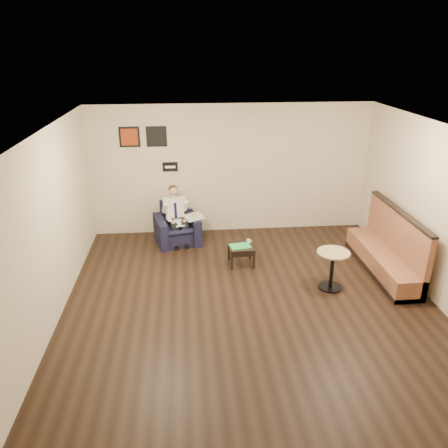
{
  "coord_description": "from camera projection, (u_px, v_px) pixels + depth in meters",
  "views": [
    {
      "loc": [
        -0.98,
        -6.09,
        3.94
      ],
      "look_at": [
        -0.31,
        1.2,
        0.89
      ],
      "focal_mm": 35.0,
      "sensor_mm": 36.0,
      "label": 1
    }
  ],
  "objects": [
    {
      "name": "smartphone",
      "position": [
        242.0,
        242.0,
        8.38
      ],
      "size": [
        0.13,
        0.08,
        0.01
      ],
      "primitive_type": "cube",
      "rotation": [
        0.0,
        0.0,
        -0.14
      ],
      "color": "black",
      "rests_on": "side_table"
    },
    {
      "name": "armchair",
      "position": [
        177.0,
        224.0,
        9.17
      ],
      "size": [
        1.04,
        1.04,
        0.84
      ],
      "primitive_type": "cube",
      "rotation": [
        0.0,
        0.0,
        0.23
      ],
      "color": "black",
      "rests_on": "ground"
    },
    {
      "name": "lap_papers",
      "position": [
        179.0,
        223.0,
        8.95
      ],
      "size": [
        0.26,
        0.32,
        0.01
      ],
      "primitive_type": "cube",
      "rotation": [
        0.0,
        0.0,
        0.3
      ],
      "color": "white",
      "rests_on": "seated_man"
    },
    {
      "name": "art_print_left",
      "position": [
        129.0,
        137.0,
        8.94
      ],
      "size": [
        0.42,
        0.03,
        0.42
      ],
      "primitive_type": "cube",
      "color": "#9A3612",
      "rests_on": "wall_back"
    },
    {
      "name": "wall_left",
      "position": [
        50.0,
        229.0,
        6.41
      ],
      "size": [
        0.02,
        6.0,
        2.8
      ],
      "primitive_type": "cube",
      "color": "beige",
      "rests_on": "ground"
    },
    {
      "name": "banquette",
      "position": [
        385.0,
        242.0,
        7.93
      ],
      "size": [
        0.54,
        2.28,
        1.17
      ],
      "primitive_type": "cube",
      "color": "brown",
      "rests_on": "ground"
    },
    {
      "name": "ground",
      "position": [
        250.0,
        301.0,
        7.2
      ],
      "size": [
        6.0,
        6.0,
        0.0
      ],
      "primitive_type": "plane",
      "color": "black",
      "rests_on": "ground"
    },
    {
      "name": "green_folder",
      "position": [
        240.0,
        246.0,
        8.23
      ],
      "size": [
        0.42,
        0.33,
        0.01
      ],
      "primitive_type": "cube",
      "rotation": [
        0.0,
        0.0,
        0.17
      ],
      "color": "#2BDB4F",
      "rests_on": "side_table"
    },
    {
      "name": "wall_back",
      "position": [
        231.0,
        170.0,
        9.42
      ],
      "size": [
        6.0,
        0.02,
        2.8
      ],
      "primitive_type": "cube",
      "color": "beige",
      "rests_on": "ground"
    },
    {
      "name": "wall_front",
      "position": [
        302.0,
        350.0,
        3.9
      ],
      "size": [
        6.0,
        0.02,
        2.8
      ],
      "primitive_type": "cube",
      "color": "beige",
      "rests_on": "ground"
    },
    {
      "name": "seated_man",
      "position": [
        178.0,
        219.0,
        9.01
      ],
      "size": [
        0.72,
        0.92,
        1.14
      ],
      "primitive_type": null,
      "rotation": [
        0.0,
        0.0,
        0.23
      ],
      "color": "white",
      "rests_on": "armchair"
    },
    {
      "name": "wall_right",
      "position": [
        439.0,
        216.0,
        6.91
      ],
      "size": [
        0.02,
        6.0,
        2.8
      ],
      "primitive_type": "cube",
      "color": "beige",
      "rests_on": "ground"
    },
    {
      "name": "ceiling",
      "position": [
        254.0,
        130.0,
        6.12
      ],
      "size": [
        6.0,
        6.0,
        0.02
      ],
      "primitive_type": "cube",
      "color": "white",
      "rests_on": "wall_back"
    },
    {
      "name": "seating_sign",
      "position": [
        170.0,
        167.0,
        9.26
      ],
      "size": [
        0.32,
        0.02,
        0.2
      ],
      "primitive_type": "cube",
      "color": "black",
      "rests_on": "wall_back"
    },
    {
      "name": "newspaper",
      "position": [
        194.0,
        217.0,
        9.13
      ],
      "size": [
        0.48,
        0.54,
        0.01
      ],
      "primitive_type": "cube",
      "rotation": [
        0.0,
        0.0,
        0.29
      ],
      "color": "silver",
      "rests_on": "armchair"
    },
    {
      "name": "side_table",
      "position": [
        241.0,
        255.0,
        8.33
      ],
      "size": [
        0.48,
        0.48,
        0.38
      ],
      "primitive_type": "cube",
      "rotation": [
        0.0,
        0.0,
        0.03
      ],
      "color": "black",
      "rests_on": "ground"
    },
    {
      "name": "art_print_right",
      "position": [
        156.0,
        136.0,
        8.98
      ],
      "size": [
        0.42,
        0.03,
        0.42
      ],
      "primitive_type": "cube",
      "color": "black",
      "rests_on": "wall_back"
    },
    {
      "name": "cafe_table",
      "position": [
        332.0,
        270.0,
        7.46
      ],
      "size": [
        0.73,
        0.73,
        0.69
      ],
      "primitive_type": "cylinder",
      "rotation": [
        0.0,
        0.0,
        -0.39
      ],
      "color": "tan",
      "rests_on": "ground"
    },
    {
      "name": "coffee_mug",
      "position": [
        248.0,
        241.0,
        8.35
      ],
      "size": [
        0.07,
        0.07,
        0.08
      ],
      "primitive_type": "cylinder",
      "rotation": [
        0.0,
        0.0,
        0.03
      ],
      "color": "white",
      "rests_on": "side_table"
    }
  ]
}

